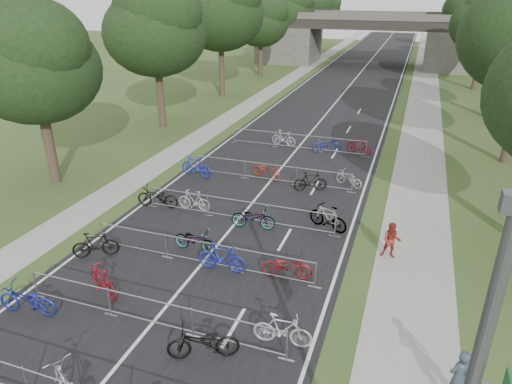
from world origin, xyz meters
TOP-DOWN VIEW (x-y plane):
  - road at (0.00, 50.00)m, footprint 11.00×140.00m
  - sidewalk_right at (8.00, 50.00)m, footprint 3.00×140.00m
  - sidewalk_left at (-7.50, 50.00)m, footprint 2.00×140.00m
  - lane_markings at (0.00, 50.00)m, footprint 0.12×140.00m
  - overpass_bridge at (0.00, 65.00)m, footprint 31.00×8.00m
  - tree_left_0 at (-11.39, 15.93)m, footprint 6.72×6.72m
  - tree_left_1 at (-11.39, 27.93)m, footprint 7.56×7.56m
  - tree_left_2 at (-11.39, 39.93)m, footprint 8.40×8.40m
  - tree_right_2 at (13.11, 39.93)m, footprint 6.16×6.16m
  - tree_left_3 at (-11.39, 51.93)m, footprint 6.72×6.72m
  - tree_right_3 at (13.11, 51.93)m, footprint 7.17×7.17m
  - tree_left_4 at (-11.39, 63.93)m, footprint 7.56×7.56m
  - tree_right_4 at (13.11, 63.93)m, footprint 8.18×8.18m
  - tree_left_5 at (-11.39, 75.93)m, footprint 8.40×8.40m
  - tree_right_5 at (13.11, 75.93)m, footprint 6.16×6.16m
  - tree_left_6 at (-11.39, 87.93)m, footprint 6.72×6.72m
  - tree_right_6 at (13.11, 87.93)m, footprint 7.17×7.17m
  - barrier_row_2 at (0.00, 7.20)m, footprint 9.70×0.08m
  - barrier_row_3 at (0.00, 11.00)m, footprint 9.70×0.08m
  - barrier_row_4 at (0.00, 15.00)m, footprint 9.70×0.08m
  - barrier_row_5 at (0.00, 20.00)m, footprint 9.70×0.08m
  - barrier_row_6 at (0.00, 26.00)m, footprint 9.70×0.08m
  - bike_8 at (-4.17, 6.36)m, footprint 2.20×1.02m
  - bike_9 at (-2.46, 8.11)m, footprint 1.93×1.32m
  - bike_10 at (2.26, 6.48)m, footprint 2.27×1.58m
  - bike_11 at (4.30, 7.78)m, footprint 1.90×0.67m
  - bike_12 at (-4.30, 10.14)m, footprint 1.86×1.41m
  - bike_13 at (-0.68, 11.88)m, footprint 1.96×0.78m
  - bike_14 at (0.95, 10.89)m, footprint 1.98×0.64m
  - bike_15 at (3.45, 11.27)m, footprint 2.02×0.96m
  - bike_16 at (-4.30, 15.00)m, footprint 2.22×1.00m
  - bike_17 at (-2.44, 15.32)m, footprint 1.73×0.51m
  - bike_18 at (0.94, 14.55)m, footprint 2.08×0.92m
  - bike_19 at (4.16, 15.58)m, footprint 2.04×1.29m
  - bike_20 at (-4.30, 19.35)m, footprint 2.15×0.96m
  - bike_21 at (-0.32, 20.41)m, footprint 2.07×1.33m
  - bike_22 at (2.43, 19.52)m, footprint 1.86×1.17m
  - bike_23 at (4.30, 20.86)m, footprint 1.76×1.27m
  - bike_25 at (-1.08, 26.45)m, footprint 1.89×0.81m
  - bike_26 at (2.00, 26.10)m, footprint 2.05×1.29m
  - bike_27 at (4.09, 26.35)m, footprint 1.93×1.32m
  - pedestrian_a at (9.20, 7.25)m, footprint 0.75×0.70m
  - pedestrian_b at (7.04, 14.05)m, footprint 0.77×0.61m

SIDE VIEW (x-z plane):
  - lane_markings at x=0.00m, z-range 0.00..0.00m
  - road at x=0.00m, z-range 0.00..0.01m
  - sidewalk_right at x=8.00m, z-range 0.00..0.01m
  - sidewalk_left at x=-7.50m, z-range 0.00..0.01m
  - bike_23 at x=4.30m, z-range 0.00..0.88m
  - bike_13 at x=-0.68m, z-range 0.00..1.01m
  - bike_26 at x=2.00m, z-range 0.00..1.02m
  - bike_15 at x=3.45m, z-range 0.00..1.02m
  - bike_21 at x=-0.32m, z-range 0.00..1.03m
  - bike_17 at x=-2.44m, z-range 0.00..1.04m
  - bike_18 at x=0.94m, z-range 0.00..1.06m
  - bike_22 at x=2.43m, z-range 0.00..1.08m
  - barrier_row_2 at x=0.00m, z-range 0.00..1.10m
  - barrier_row_3 at x=0.00m, z-range 0.00..1.10m
  - barrier_row_4 at x=0.00m, z-range 0.00..1.10m
  - barrier_row_5 at x=0.00m, z-range 0.00..1.10m
  - barrier_row_6 at x=0.00m, z-range 0.00..1.10m
  - bike_25 at x=-1.08m, z-range 0.00..1.10m
  - bike_8 at x=-4.17m, z-range 0.00..1.11m
  - bike_12 at x=-4.30m, z-range 0.00..1.11m
  - bike_11 at x=4.30m, z-range 0.00..1.12m
  - bike_16 at x=-4.30m, z-range 0.00..1.12m
  - bike_10 at x=2.26m, z-range 0.00..1.13m
  - bike_9 at x=-2.46m, z-range 0.00..1.13m
  - bike_27 at x=4.09m, z-range 0.00..1.14m
  - bike_14 at x=0.95m, z-range 0.00..1.18m
  - bike_19 at x=4.16m, z-range 0.00..1.19m
  - bike_20 at x=-4.30m, z-range 0.00..1.25m
  - pedestrian_b at x=7.04m, z-range 0.00..1.54m
  - pedestrian_a at x=9.20m, z-range 0.00..1.72m
  - overpass_bridge at x=0.00m, z-range 0.01..7.06m
  - tree_right_2 at x=13.11m, z-range 1.25..10.64m
  - tree_right_5 at x=13.11m, z-range 1.25..10.64m
  - tree_left_0 at x=-11.39m, z-range 1.36..11.61m
  - tree_left_3 at x=-11.39m, z-range 1.36..11.61m
  - tree_left_6 at x=-11.39m, z-range 1.36..11.61m
  - tree_right_3 at x=13.11m, z-range 1.46..12.39m
  - tree_right_6 at x=13.11m, z-range 1.46..12.39m
  - tree_left_1 at x=-11.39m, z-range 1.54..13.07m
  - tree_left_4 at x=-11.39m, z-range 1.54..13.07m
  - tree_right_4 at x=13.11m, z-range 1.67..14.13m
  - tree_left_2 at x=-11.39m, z-range 1.71..14.52m
  - tree_left_5 at x=-11.39m, z-range 1.71..14.52m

